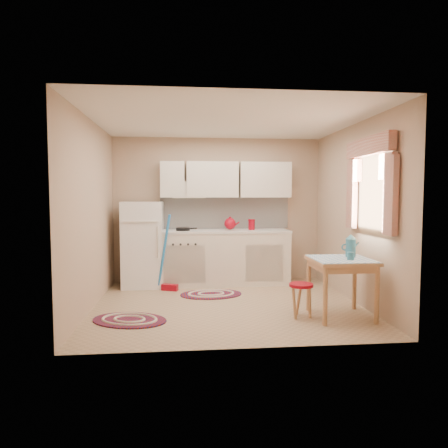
% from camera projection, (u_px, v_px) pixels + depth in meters
% --- Properties ---
extents(room_shell, '(3.64, 3.60, 2.52)m').
position_uv_depth(room_shell, '(236.00, 189.00, 5.64)').
color(room_shell, tan).
rests_on(room_shell, ground).
extents(fridge, '(0.65, 0.60, 1.40)m').
position_uv_depth(fridge, '(143.00, 244.00, 6.57)').
color(fridge, white).
rests_on(fridge, ground).
extents(broom, '(0.30, 0.21, 1.20)m').
position_uv_depth(broom, '(169.00, 253.00, 6.27)').
color(broom, blue).
rests_on(broom, ground).
extents(base_cabinets, '(2.25, 0.60, 0.88)m').
position_uv_depth(base_cabinets, '(222.00, 258.00, 6.76)').
color(base_cabinets, beige).
rests_on(base_cabinets, ground).
extents(countertop, '(2.27, 0.62, 0.04)m').
position_uv_depth(countertop, '(222.00, 231.00, 6.73)').
color(countertop, silver).
rests_on(countertop, base_cabinets).
extents(frying_pan, '(0.30, 0.30, 0.05)m').
position_uv_depth(frying_pan, '(183.00, 229.00, 6.62)').
color(frying_pan, black).
rests_on(frying_pan, countertop).
extents(red_kettle, '(0.26, 0.24, 0.22)m').
position_uv_depth(red_kettle, '(230.00, 224.00, 6.74)').
color(red_kettle, maroon).
rests_on(red_kettle, countertop).
extents(red_canister, '(0.13, 0.13, 0.16)m').
position_uv_depth(red_canister, '(252.00, 225.00, 6.77)').
color(red_canister, maroon).
rests_on(red_canister, countertop).
extents(table, '(0.72, 0.72, 0.72)m').
position_uv_depth(table, '(341.00, 288.00, 4.92)').
color(table, tan).
rests_on(table, ground).
extents(stool, '(0.31, 0.31, 0.42)m').
position_uv_depth(stool, '(301.00, 301.00, 4.90)').
color(stool, maroon).
rests_on(stool, ground).
extents(coffee_pot, '(0.19, 0.17, 0.31)m').
position_uv_depth(coffee_pot, '(351.00, 245.00, 5.02)').
color(coffee_pot, teal).
rests_on(coffee_pot, table).
extents(mug, '(0.10, 0.10, 0.10)m').
position_uv_depth(mug, '(351.00, 256.00, 4.80)').
color(mug, teal).
rests_on(mug, table).
extents(rug_center, '(0.98, 0.69, 0.02)m').
position_uv_depth(rug_center, '(211.00, 294.00, 6.04)').
color(rug_center, maroon).
rests_on(rug_center, ground).
extents(rug_left, '(1.06, 0.87, 0.02)m').
position_uv_depth(rug_left, '(129.00, 320.00, 4.78)').
color(rug_left, maroon).
rests_on(rug_left, ground).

